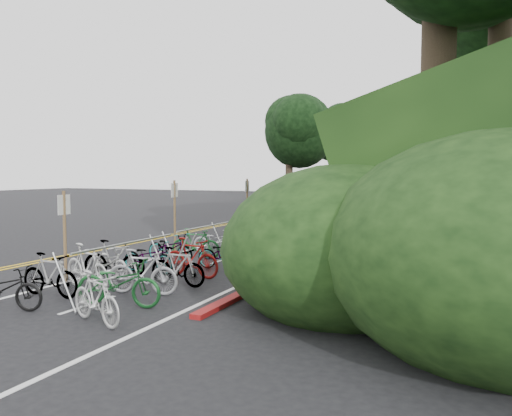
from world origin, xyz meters
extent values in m
plane|color=black|center=(0.00, 0.00, 0.00)|extent=(120.00, 120.00, 0.00)
cube|color=gold|center=(-2.15, 10.00, 0.00)|extent=(0.12, 80.00, 0.01)
cube|color=gold|center=(-1.85, 10.00, 0.00)|extent=(0.12, 80.00, 0.01)
cube|color=silver|center=(1.00, 10.00, 0.00)|extent=(0.12, 80.00, 0.01)
cube|color=silver|center=(5.20, 10.00, 0.00)|extent=(0.12, 80.00, 0.01)
cube|color=silver|center=(3.10, -2.00, 0.00)|extent=(0.10, 1.60, 0.01)
cube|color=silver|center=(3.10, 4.00, 0.00)|extent=(0.10, 1.60, 0.01)
cube|color=silver|center=(3.10, 10.00, 0.00)|extent=(0.10, 1.60, 0.01)
cube|color=silver|center=(3.10, 16.00, 0.00)|extent=(0.10, 1.60, 0.01)
cube|color=silver|center=(3.10, 22.00, 0.00)|extent=(0.10, 1.60, 0.01)
cube|color=silver|center=(3.10, 28.00, 0.00)|extent=(0.10, 1.60, 0.01)
cube|color=silver|center=(3.10, 34.00, 0.00)|extent=(0.10, 1.60, 0.01)
cube|color=maroon|center=(5.70, 12.00, 0.05)|extent=(0.25, 28.00, 0.10)
cube|color=#382819|center=(6.40, 22.00, 0.08)|extent=(1.40, 44.00, 0.16)
ellipsoid|color=#284C19|center=(7.20, 3.00, 1.04)|extent=(2.00, 2.80, 1.60)
ellipsoid|color=#284C19|center=(8.00, 8.00, 1.55)|extent=(2.60, 3.64, 2.08)
ellipsoid|color=#284C19|center=(9.20, 14.00, 1.99)|extent=(2.20, 3.08, 1.76)
ellipsoid|color=#284C19|center=(7.80, 20.00, 1.56)|extent=(3.00, 4.20, 2.40)
ellipsoid|color=#284C19|center=(8.50, 26.00, 1.73)|extent=(2.40, 3.36, 1.92)
ellipsoid|color=#284C19|center=(9.80, 30.00, 2.41)|extent=(2.80, 3.92, 2.24)
ellipsoid|color=#284C19|center=(7.00, 6.00, 0.90)|extent=(1.80, 2.52, 1.44)
ellipsoid|color=#284C19|center=(10.00, 18.00, 2.60)|extent=(3.20, 4.48, 2.56)
ellipsoid|color=black|center=(8.00, 0.50, 1.21)|extent=(5.28, 6.16, 3.52)
ellipsoid|color=black|center=(11.00, -0.50, 1.43)|extent=(6.24, 7.28, 4.16)
cylinder|color=#2D2319|center=(9.50, 3.00, 4.06)|extent=(0.81, 0.81, 5.73)
cylinder|color=#2D2319|center=(11.00, 12.00, 5.81)|extent=(0.85, 0.85, 6.61)
cylinder|color=#2D2319|center=(-9.00, 42.00, 2.86)|extent=(0.81, 0.81, 5.73)
ellipsoid|color=black|center=(-9.00, 42.00, 8.08)|extent=(7.84, 7.84, 7.44)
cylinder|color=#2D2319|center=(-6.00, 50.00, 2.64)|extent=(0.78, 0.78, 5.29)
ellipsoid|color=black|center=(-6.00, 50.00, 7.35)|extent=(6.86, 6.86, 6.51)
cylinder|color=#9E9FA0|center=(3.40, -1.07, 1.20)|extent=(0.05, 3.35, 0.05)
cylinder|color=#9E9FA0|center=(3.12, -2.65, 0.60)|extent=(0.60, 0.04, 1.18)
cylinder|color=#9E9FA0|center=(3.68, -2.65, 0.60)|extent=(0.60, 0.04, 1.18)
cylinder|color=#9E9FA0|center=(3.12, 0.50, 0.60)|extent=(0.60, 0.04, 1.18)
cylinder|color=#9E9FA0|center=(3.68, 0.50, 0.60)|extent=(0.60, 0.04, 1.18)
cylinder|color=#9E9FA0|center=(3.00, 3.00, 1.15)|extent=(0.05, 3.00, 0.05)
cylinder|color=#9E9FA0|center=(2.72, 1.60, 0.57)|extent=(0.58, 0.04, 1.13)
cylinder|color=#9E9FA0|center=(3.28, 1.60, 0.57)|extent=(0.58, 0.04, 1.13)
cylinder|color=#9E9FA0|center=(2.72, 4.40, 0.57)|extent=(0.58, 0.04, 1.13)
cylinder|color=#9E9FA0|center=(3.28, 4.40, 0.57)|extent=(0.58, 0.04, 1.13)
cylinder|color=#9E9FA0|center=(3.00, 8.00, 1.15)|extent=(0.05, 3.00, 0.05)
cylinder|color=#9E9FA0|center=(2.72, 6.60, 0.57)|extent=(0.58, 0.04, 1.13)
cylinder|color=#9E9FA0|center=(3.28, 6.60, 0.57)|extent=(0.58, 0.04, 1.13)
cylinder|color=#9E9FA0|center=(2.72, 9.40, 0.57)|extent=(0.58, 0.04, 1.13)
cylinder|color=#9E9FA0|center=(3.28, 9.40, 0.57)|extent=(0.58, 0.04, 1.13)
cylinder|color=#9E9FA0|center=(3.00, 13.00, 1.15)|extent=(0.05, 3.00, 0.05)
cylinder|color=#9E9FA0|center=(2.72, 11.60, 0.57)|extent=(0.58, 0.04, 1.13)
cylinder|color=#9E9FA0|center=(3.28, 11.60, 0.57)|extent=(0.58, 0.04, 1.13)
cylinder|color=#9E9FA0|center=(2.72, 14.40, 0.57)|extent=(0.58, 0.04, 1.13)
cylinder|color=#9E9FA0|center=(3.28, 14.40, 0.57)|extent=(0.58, 0.04, 1.13)
cylinder|color=#9E9FA0|center=(3.00, 18.00, 1.15)|extent=(0.05, 3.00, 0.05)
cylinder|color=#9E9FA0|center=(2.72, 16.60, 0.57)|extent=(0.58, 0.04, 1.13)
cylinder|color=#9E9FA0|center=(3.28, 16.60, 0.57)|extent=(0.58, 0.04, 1.13)
cylinder|color=#9E9FA0|center=(2.72, 19.40, 0.57)|extent=(0.58, 0.04, 1.13)
cylinder|color=#9E9FA0|center=(3.28, 19.40, 0.57)|extent=(0.58, 0.04, 1.13)
cylinder|color=#9E9FA0|center=(3.00, 23.00, 1.15)|extent=(0.05, 3.00, 0.05)
cylinder|color=#9E9FA0|center=(2.72, 21.60, 0.57)|extent=(0.58, 0.04, 1.13)
cylinder|color=#9E9FA0|center=(3.28, 21.60, 0.57)|extent=(0.58, 0.04, 1.13)
cylinder|color=#9E9FA0|center=(2.72, 24.40, 0.57)|extent=(0.58, 0.04, 1.13)
cylinder|color=#9E9FA0|center=(3.28, 24.40, 0.57)|extent=(0.58, 0.04, 1.13)
cylinder|color=brown|center=(0.99, -0.52, 1.16)|extent=(0.08, 0.08, 2.31)
cube|color=silver|center=(0.99, -0.52, 1.96)|extent=(0.02, 0.40, 0.50)
cylinder|color=brown|center=(0.60, 5.00, 1.25)|extent=(0.08, 0.08, 2.50)
cube|color=silver|center=(0.60, 5.00, 2.15)|extent=(0.02, 0.40, 0.50)
cylinder|color=brown|center=(0.60, 11.00, 1.25)|extent=(0.08, 0.08, 2.50)
cube|color=silver|center=(0.60, 11.00, 2.15)|extent=(0.02, 0.40, 0.50)
cylinder|color=brown|center=(0.60, 17.00, 1.25)|extent=(0.08, 0.08, 2.50)
cube|color=silver|center=(0.60, 17.00, 2.15)|extent=(0.02, 0.40, 0.50)
cylinder|color=brown|center=(0.60, 23.00, 1.25)|extent=(0.08, 0.08, 2.50)
cube|color=silver|center=(0.60, 23.00, 2.15)|extent=(0.02, 0.40, 0.50)
imported|color=beige|center=(1.75, 0.25, 0.44)|extent=(1.10, 1.77, 0.88)
imported|color=black|center=(1.84, -3.03, 0.45)|extent=(1.07, 1.81, 0.90)
imported|color=beige|center=(4.19, -2.96, 0.48)|extent=(0.94, 1.65, 0.95)
imported|color=slate|center=(1.85, -1.82, 0.49)|extent=(0.48, 1.65, 0.99)
imported|color=#144C1E|center=(3.77, -1.83, 0.49)|extent=(1.00, 1.97, 0.99)
imported|color=beige|center=(2.08, -0.94, 0.54)|extent=(1.00, 1.87, 1.08)
imported|color=#9E9EA3|center=(3.59, -0.81, 0.52)|extent=(0.81, 1.79, 1.04)
imported|color=slate|center=(1.85, 0.30, 0.51)|extent=(0.89, 1.76, 1.02)
imported|color=slate|center=(3.82, 0.28, 0.47)|extent=(0.50, 1.59, 0.95)
imported|color=slate|center=(2.23, 1.25, 0.44)|extent=(0.64, 1.70, 0.88)
imported|color=maroon|center=(3.59, 1.28, 0.52)|extent=(0.68, 1.79, 1.05)
imported|color=slate|center=(1.97, 2.69, 0.47)|extent=(0.93, 1.89, 0.95)
imported|color=slate|center=(3.91, 2.53, 0.45)|extent=(0.60, 1.71, 0.90)
imported|color=#144C1E|center=(2.20, 3.77, 0.49)|extent=(0.77, 1.68, 0.98)
imported|color=#9E9EA3|center=(4.04, 3.73, 0.46)|extent=(0.44, 1.53, 0.92)
imported|color=#9E9EA3|center=(2.27, 4.96, 0.43)|extent=(0.65, 1.67, 0.87)
imported|color=#9E9EA3|center=(3.67, 5.11, 0.49)|extent=(1.02, 1.71, 0.99)
camera|label=1|loc=(10.55, -9.89, 2.75)|focal=35.00mm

